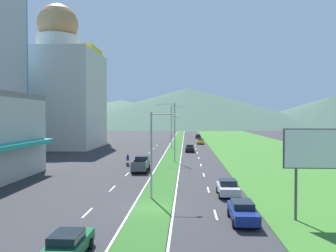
% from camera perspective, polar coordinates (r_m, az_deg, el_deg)
% --- Properties ---
extents(ground_plane, '(600.00, 600.00, 0.00)m').
position_cam_1_polar(ground_plane, '(29.64, -2.54, -13.48)').
color(ground_plane, '#2D2D30').
extents(grass_median, '(3.20, 240.00, 0.06)m').
position_cam_1_polar(grass_median, '(88.86, 1.25, -3.39)').
color(grass_median, '#2D6023').
rests_on(grass_median, ground_plane).
extents(grass_verge_right, '(24.00, 240.00, 0.06)m').
position_cam_1_polar(grass_verge_right, '(90.58, 14.41, -3.34)').
color(grass_verge_right, '#387028').
rests_on(grass_verge_right, ground_plane).
extents(lane_dash_left_2, '(0.16, 2.80, 0.01)m').
position_cam_1_polar(lane_dash_left_2, '(29.16, -13.16, -13.75)').
color(lane_dash_left_2, silver).
rests_on(lane_dash_left_2, ground_plane).
extents(lane_dash_left_3, '(0.16, 2.80, 0.01)m').
position_cam_1_polar(lane_dash_left_3, '(37.89, -9.19, -10.16)').
color(lane_dash_left_3, silver).
rests_on(lane_dash_left_3, ground_plane).
extents(lane_dash_left_4, '(0.16, 2.80, 0.01)m').
position_cam_1_polar(lane_dash_left_4, '(46.83, -6.76, -7.89)').
color(lane_dash_left_4, silver).
rests_on(lane_dash_left_4, ground_plane).
extents(lane_dash_left_5, '(0.16, 2.80, 0.01)m').
position_cam_1_polar(lane_dash_left_5, '(55.87, -5.13, -6.35)').
color(lane_dash_left_5, silver).
rests_on(lane_dash_left_5, ground_plane).
extents(lane_dash_left_6, '(0.16, 2.80, 0.01)m').
position_cam_1_polar(lane_dash_left_6, '(64.97, -3.96, -5.23)').
color(lane_dash_left_6, silver).
rests_on(lane_dash_left_6, ground_plane).
extents(lane_dash_left_7, '(0.16, 2.80, 0.01)m').
position_cam_1_polar(lane_dash_left_7, '(74.11, -3.08, -4.39)').
color(lane_dash_left_7, silver).
rests_on(lane_dash_left_7, ground_plane).
extents(lane_dash_left_8, '(0.16, 2.80, 0.01)m').
position_cam_1_polar(lane_dash_left_8, '(83.28, -2.40, -3.74)').
color(lane_dash_left_8, silver).
rests_on(lane_dash_left_8, ground_plane).
extents(lane_dash_left_9, '(0.16, 2.80, 0.01)m').
position_cam_1_polar(lane_dash_left_9, '(92.46, -1.85, -3.21)').
color(lane_dash_left_9, silver).
rests_on(lane_dash_left_9, ground_plane).
extents(lane_dash_right_2, '(0.16, 2.80, 0.01)m').
position_cam_1_polar(lane_dash_right_2, '(28.16, 7.87, -14.28)').
color(lane_dash_right_2, silver).
rests_on(lane_dash_right_2, ground_plane).
extents(lane_dash_right_3, '(0.16, 2.80, 0.01)m').
position_cam_1_polar(lane_dash_right_3, '(37.13, 6.65, -10.39)').
color(lane_dash_right_3, silver).
rests_on(lane_dash_right_3, ground_plane).
extents(lane_dash_right_4, '(0.16, 2.80, 0.01)m').
position_cam_1_polar(lane_dash_right_4, '(46.21, 5.93, -8.02)').
color(lane_dash_right_4, silver).
rests_on(lane_dash_right_4, ground_plane).
extents(lane_dash_right_5, '(0.16, 2.80, 0.01)m').
position_cam_1_polar(lane_dash_right_5, '(55.36, 5.45, -6.42)').
color(lane_dash_right_5, silver).
rests_on(lane_dash_right_5, ground_plane).
extents(lane_dash_right_6, '(0.16, 2.80, 0.01)m').
position_cam_1_polar(lane_dash_right_6, '(64.53, 5.10, -5.28)').
color(lane_dash_right_6, silver).
rests_on(lane_dash_right_6, ground_plane).
extents(lane_dash_right_7, '(0.16, 2.80, 0.01)m').
position_cam_1_polar(lane_dash_right_7, '(73.72, 4.85, -4.43)').
color(lane_dash_right_7, silver).
rests_on(lane_dash_right_7, ground_plane).
extents(lane_dash_right_8, '(0.16, 2.80, 0.01)m').
position_cam_1_polar(lane_dash_right_8, '(82.93, 4.65, -3.76)').
color(lane_dash_right_8, silver).
rests_on(lane_dash_right_8, ground_plane).
extents(lane_dash_right_9, '(0.16, 2.80, 0.01)m').
position_cam_1_polar(lane_dash_right_9, '(92.15, 4.49, -3.23)').
color(lane_dash_right_9, silver).
rests_on(lane_dash_right_9, ground_plane).
extents(edge_line_median_left, '(0.16, 240.00, 0.01)m').
position_cam_1_polar(edge_line_median_left, '(88.93, 0.12, -3.40)').
color(edge_line_median_left, silver).
rests_on(edge_line_median_left, ground_plane).
extents(edge_line_median_right, '(0.16, 240.00, 0.01)m').
position_cam_1_polar(edge_line_median_right, '(88.82, 2.38, -3.40)').
color(edge_line_median_right, silver).
rests_on(edge_line_median_right, ground_plane).
extents(domed_building, '(19.58, 19.58, 35.38)m').
position_cam_1_polar(domed_building, '(90.09, -17.62, 5.54)').
color(domed_building, beige).
rests_on(domed_building, ground_plane).
extents(midrise_colored, '(12.95, 12.95, 28.60)m').
position_cam_1_polar(midrise_colored, '(109.24, -14.91, 4.98)').
color(midrise_colored, yellow).
rests_on(midrise_colored, ground_plane).
extents(hill_far_left, '(206.57, 206.57, 23.03)m').
position_cam_1_polar(hill_far_left, '(321.43, -7.82, 2.23)').
color(hill_far_left, '#47664C').
rests_on(hill_far_left, ground_plane).
extents(hill_far_center, '(230.77, 230.77, 32.03)m').
position_cam_1_polar(hill_far_center, '(296.92, 3.30, 3.16)').
color(hill_far_center, '#3D5647').
rests_on(hill_far_center, ground_plane).
extents(hill_far_right, '(155.69, 155.69, 23.73)m').
position_cam_1_polar(hill_far_right, '(300.30, 25.48, 2.20)').
color(hill_far_right, '#3D5647').
rests_on(hill_far_right, ground_plane).
extents(street_lamp_near, '(2.60, 0.28, 8.08)m').
position_cam_1_polar(street_lamp_near, '(32.21, -2.24, -3.80)').
color(street_lamp_near, '#99999E').
rests_on(street_lamp_near, ground_plane).
extents(street_lamp_mid, '(3.32, 0.29, 9.97)m').
position_cam_1_polar(street_lamp_mid, '(58.01, 0.76, -0.37)').
color(street_lamp_mid, '#99999E').
rests_on(street_lamp_mid, ground_plane).
extents(street_lamp_far, '(3.06, 0.41, 10.34)m').
position_cam_1_polar(street_lamp_far, '(84.05, 0.75, 0.34)').
color(street_lamp_far, '#99999E').
rests_on(street_lamp_far, ground_plane).
extents(billboard_roadside, '(5.95, 0.28, 6.82)m').
position_cam_1_polar(billboard_roadside, '(27.69, 24.43, -3.96)').
color(billboard_roadside, '#4C4C51').
rests_on(billboard_roadside, ground_plane).
extents(car_0, '(2.02, 4.23, 1.55)m').
position_cam_1_polar(car_0, '(34.56, 9.85, -9.99)').
color(car_0, '#B2B2B7').
rests_on(car_0, ground_plane).
extents(car_1, '(1.85, 4.33, 1.45)m').
position_cam_1_polar(car_1, '(97.13, 5.36, -2.55)').
color(car_1, yellow).
rests_on(car_1, ground_plane).
extents(car_2, '(1.95, 4.34, 1.60)m').
position_cam_1_polar(car_2, '(75.48, 3.62, -3.68)').
color(car_2, black).
rests_on(car_2, ground_plane).
extents(car_3, '(1.88, 4.53, 1.49)m').
position_cam_1_polar(car_3, '(26.48, 12.23, -13.62)').
color(car_3, navy).
rests_on(car_3, ground_plane).
extents(car_4, '(1.92, 4.51, 1.47)m').
position_cam_1_polar(car_4, '(20.46, -16.25, -18.31)').
color(car_4, '#0C5128').
rests_on(car_4, ground_plane).
extents(car_5, '(1.86, 4.27, 1.48)m').
position_cam_1_polar(car_5, '(121.38, 4.98, -1.72)').
color(car_5, black).
rests_on(car_5, ground_plane).
extents(pickup_truck_0, '(2.18, 5.40, 2.00)m').
position_cam_1_polar(pickup_truck_0, '(49.07, -4.46, -6.30)').
color(pickup_truck_0, '#515459').
rests_on(pickup_truck_0, ground_plane).
extents(motorcycle_rider, '(0.36, 2.00, 1.80)m').
position_cam_1_polar(motorcycle_rider, '(54.55, -6.64, -5.76)').
color(motorcycle_rider, black).
rests_on(motorcycle_rider, ground_plane).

